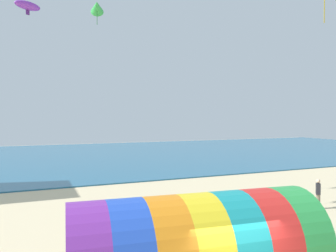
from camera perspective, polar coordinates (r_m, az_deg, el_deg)
name	(u,v)px	position (r m, az deg, el deg)	size (l,w,h in m)	color
sea	(71,156)	(45.37, -16.61, -5.08)	(120.00, 40.00, 0.10)	#236084
giant_inflatable_tube	(196,249)	(9.75, 4.98, -20.50)	(7.18, 3.65, 3.04)	purple
kite_handler	(324,242)	(13.33, 25.47, -17.78)	(0.41, 0.33, 1.59)	#726651
kite_purple_parafoil	(28,6)	(21.19, -23.26, 18.69)	(1.60, 1.22, 0.79)	purple
kite_green_delta	(97,7)	(18.48, -12.26, 19.61)	(0.85, 1.03, 1.38)	green
bystander_near_water	(318,194)	(20.75, 24.68, -10.65)	(0.40, 0.42, 1.69)	#726651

